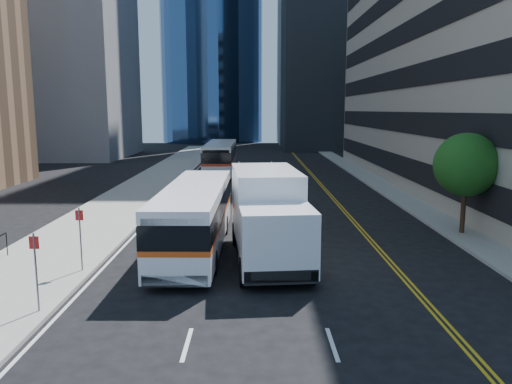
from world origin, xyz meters
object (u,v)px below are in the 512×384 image
street_tree (466,165)px  bus_rear (221,157)px  bus_front (195,215)px  box_truck (268,215)px

street_tree → bus_rear: size_ratio=0.42×
street_tree → bus_front: size_ratio=0.44×
street_tree → box_truck: 11.03m
bus_rear → box_truck: box_truck is taller
street_tree → bus_rear: (-13.98, 24.68, -1.93)m
bus_rear → box_truck: (3.93, -28.90, 0.28)m
bus_front → box_truck: (3.28, -1.59, 0.37)m
bus_front → bus_rear: (-0.65, 27.31, 0.09)m
street_tree → bus_front: 13.74m
bus_front → box_truck: bearing=-25.2°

